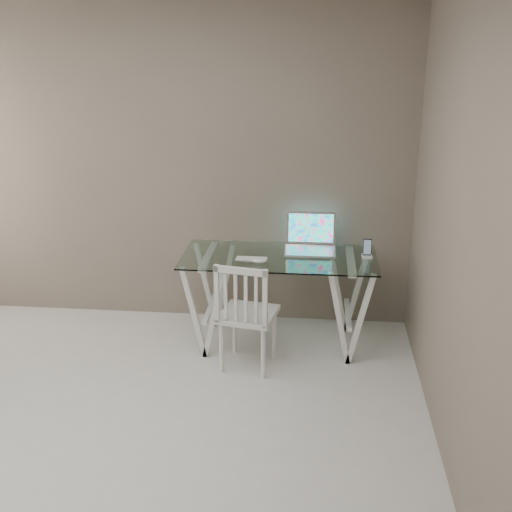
% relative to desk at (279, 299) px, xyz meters
% --- Properties ---
extents(room, '(4.50, 4.52, 2.71)m').
position_rel_desk_xyz_m(room, '(-1.00, -1.75, 1.33)').
color(room, beige).
rests_on(room, ground).
extents(desk, '(1.50, 0.70, 0.75)m').
position_rel_desk_xyz_m(desk, '(0.00, 0.00, 0.00)').
color(desk, silver).
rests_on(desk, ground).
extents(chair, '(0.46, 0.46, 0.86)m').
position_rel_desk_xyz_m(chair, '(-0.21, -0.45, 0.09)').
color(chair, silver).
rests_on(chair, ground).
extents(laptop, '(0.40, 0.35, 0.28)m').
position_rel_desk_xyz_m(laptop, '(0.24, 0.19, 0.43)').
color(laptop, silver).
rests_on(laptop, desk).
extents(keyboard, '(0.25, 0.11, 0.01)m').
position_rel_desk_xyz_m(keyboard, '(-0.20, -0.09, 0.37)').
color(keyboard, silver).
rests_on(keyboard, desk).
extents(mouse, '(0.12, 0.07, 0.04)m').
position_rel_desk_xyz_m(mouse, '(-0.14, -0.16, 0.38)').
color(mouse, silver).
rests_on(mouse, desk).
extents(phone_dock, '(0.08, 0.08, 0.15)m').
position_rel_desk_xyz_m(phone_dock, '(0.67, 0.04, 0.40)').
color(phone_dock, white).
rests_on(phone_dock, desk).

